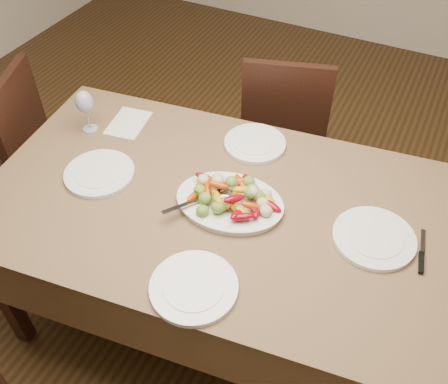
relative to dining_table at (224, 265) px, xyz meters
name	(u,v)px	position (x,y,z in m)	size (l,w,h in m)	color
floor	(182,306)	(-0.20, -0.06, -0.38)	(6.00, 6.00, 0.00)	#382511
dining_table	(224,265)	(0.00, 0.00, 0.00)	(1.84, 1.04, 0.76)	brown
chair_far	(284,124)	(-0.09, 0.92, 0.10)	(0.42, 0.42, 0.95)	black
serving_platter	(230,203)	(0.02, 0.00, 0.39)	(0.39, 0.29, 0.02)	white
roasted_vegetables	(230,193)	(0.02, 0.00, 0.45)	(0.32, 0.22, 0.09)	maroon
serving_spoon	(210,199)	(-0.04, -0.04, 0.43)	(0.28, 0.06, 0.03)	#9EA0A8
plate_left	(99,173)	(-0.51, -0.08, 0.39)	(0.28, 0.28, 0.02)	white
plate_right	(374,238)	(0.55, 0.08, 0.39)	(0.29, 0.29, 0.02)	white
plate_far	(255,144)	(-0.03, 0.36, 0.39)	(0.26, 0.26, 0.02)	white
plate_near	(194,287)	(0.08, -0.38, 0.39)	(0.29, 0.29, 0.02)	white
wine_glass	(86,110)	(-0.73, 0.15, 0.48)	(0.08, 0.08, 0.20)	#8C99A5
menu_card	(128,123)	(-0.60, 0.26, 0.38)	(0.15, 0.21, 0.00)	silver
table_knife	(422,253)	(0.71, 0.08, 0.38)	(0.02, 0.20, 0.01)	#9EA0A8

